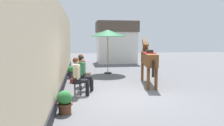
{
  "coord_description": "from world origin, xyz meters",
  "views": [
    {
      "loc": [
        -1.68,
        -7.23,
        2.03
      ],
      "look_at": [
        -0.4,
        1.2,
        1.05
      ],
      "focal_mm": 33.54,
      "sensor_mm": 36.0,
      "label": 1
    }
  ],
  "objects_px": {
    "cafe_parasol": "(108,33)",
    "satchel_bag": "(73,81)",
    "seated_visitor_middle": "(84,71)",
    "seated_visitor_far": "(83,68)",
    "saddled_horse_center": "(148,59)",
    "flower_planter_farthest": "(72,72)",
    "seated_visitor_near": "(78,74)",
    "flower_planter_nearest": "(65,102)"
  },
  "relations": [
    {
      "from": "saddled_horse_center",
      "to": "satchel_bag",
      "type": "bearing_deg",
      "value": 166.93
    },
    {
      "from": "flower_planter_farthest",
      "to": "cafe_parasol",
      "type": "relative_size",
      "value": 0.25
    },
    {
      "from": "seated_visitor_middle",
      "to": "cafe_parasol",
      "type": "xyz_separation_m",
      "value": [
        1.49,
        4.02,
        1.59
      ]
    },
    {
      "from": "flower_planter_farthest",
      "to": "satchel_bag",
      "type": "xyz_separation_m",
      "value": [
        0.11,
        -1.26,
        -0.23
      ]
    },
    {
      "from": "saddled_horse_center",
      "to": "cafe_parasol",
      "type": "height_order",
      "value": "cafe_parasol"
    },
    {
      "from": "seated_visitor_far",
      "to": "saddled_horse_center",
      "type": "relative_size",
      "value": 0.47
    },
    {
      "from": "seated_visitor_middle",
      "to": "saddled_horse_center",
      "type": "bearing_deg",
      "value": 14.65
    },
    {
      "from": "satchel_bag",
      "to": "saddled_horse_center",
      "type": "bearing_deg",
      "value": -21.09
    },
    {
      "from": "flower_planter_farthest",
      "to": "cafe_parasol",
      "type": "bearing_deg",
      "value": 30.54
    },
    {
      "from": "seated_visitor_middle",
      "to": "satchel_bag",
      "type": "relative_size",
      "value": 4.96
    },
    {
      "from": "seated_visitor_near",
      "to": "saddled_horse_center",
      "type": "bearing_deg",
      "value": 25.73
    },
    {
      "from": "seated_visitor_middle",
      "to": "saddled_horse_center",
      "type": "relative_size",
      "value": 0.47
    },
    {
      "from": "seated_visitor_middle",
      "to": "flower_planter_farthest",
      "type": "height_order",
      "value": "seated_visitor_middle"
    },
    {
      "from": "flower_planter_nearest",
      "to": "cafe_parasol",
      "type": "distance_m",
      "value": 7.12
    },
    {
      "from": "flower_planter_farthest",
      "to": "cafe_parasol",
      "type": "height_order",
      "value": "cafe_parasol"
    },
    {
      "from": "flower_planter_farthest",
      "to": "cafe_parasol",
      "type": "distance_m",
      "value": 3.15
    },
    {
      "from": "flower_planter_nearest",
      "to": "satchel_bag",
      "type": "distance_m",
      "value": 4.04
    },
    {
      "from": "seated_visitor_middle",
      "to": "seated_visitor_far",
      "type": "height_order",
      "value": "same"
    },
    {
      "from": "flower_planter_nearest",
      "to": "cafe_parasol",
      "type": "xyz_separation_m",
      "value": [
        2.05,
        6.51,
        2.03
      ]
    },
    {
      "from": "seated_visitor_near",
      "to": "seated_visitor_far",
      "type": "height_order",
      "value": "same"
    },
    {
      "from": "saddled_horse_center",
      "to": "flower_planter_farthest",
      "type": "height_order",
      "value": "saddled_horse_center"
    },
    {
      "from": "flower_planter_nearest",
      "to": "cafe_parasol",
      "type": "relative_size",
      "value": 0.25
    },
    {
      "from": "saddled_horse_center",
      "to": "cafe_parasol",
      "type": "xyz_separation_m",
      "value": [
        -1.39,
        3.26,
        1.2
      ]
    },
    {
      "from": "seated_visitor_middle",
      "to": "flower_planter_farthest",
      "type": "distance_m",
      "value": 2.89
    },
    {
      "from": "seated_visitor_middle",
      "to": "cafe_parasol",
      "type": "distance_m",
      "value": 4.57
    },
    {
      "from": "seated_visitor_near",
      "to": "flower_planter_nearest",
      "type": "distance_m",
      "value": 1.86
    },
    {
      "from": "seated_visitor_near",
      "to": "satchel_bag",
      "type": "xyz_separation_m",
      "value": [
        -0.28,
        2.26,
        -0.68
      ]
    },
    {
      "from": "seated_visitor_middle",
      "to": "cafe_parasol",
      "type": "height_order",
      "value": "cafe_parasol"
    },
    {
      "from": "seated_visitor_middle",
      "to": "satchel_bag",
      "type": "xyz_separation_m",
      "value": [
        -0.47,
        1.53,
        -0.68
      ]
    },
    {
      "from": "saddled_horse_center",
      "to": "satchel_bag",
      "type": "height_order",
      "value": "saddled_horse_center"
    },
    {
      "from": "flower_planter_farthest",
      "to": "satchel_bag",
      "type": "relative_size",
      "value": 2.29
    },
    {
      "from": "seated_visitor_near",
      "to": "flower_planter_farthest",
      "type": "xyz_separation_m",
      "value": [
        -0.38,
        3.53,
        -0.44
      ]
    },
    {
      "from": "seated_visitor_far",
      "to": "cafe_parasol",
      "type": "height_order",
      "value": "cafe_parasol"
    },
    {
      "from": "seated_visitor_middle",
      "to": "seated_visitor_far",
      "type": "xyz_separation_m",
      "value": [
        -0.02,
        0.83,
        0.0
      ]
    },
    {
      "from": "cafe_parasol",
      "to": "satchel_bag",
      "type": "height_order",
      "value": "cafe_parasol"
    },
    {
      "from": "satchel_bag",
      "to": "flower_planter_farthest",
      "type": "bearing_deg",
      "value": 86.81
    },
    {
      "from": "seated_visitor_near",
      "to": "seated_visitor_far",
      "type": "distance_m",
      "value": 1.57
    },
    {
      "from": "saddled_horse_center",
      "to": "flower_planter_farthest",
      "type": "bearing_deg",
      "value": 149.47
    },
    {
      "from": "satchel_bag",
      "to": "cafe_parasol",
      "type": "bearing_deg",
      "value": 43.65
    },
    {
      "from": "saddled_horse_center",
      "to": "cafe_parasol",
      "type": "relative_size",
      "value": 1.15
    },
    {
      "from": "flower_planter_farthest",
      "to": "flower_planter_nearest",
      "type": "bearing_deg",
      "value": -89.79
    },
    {
      "from": "seated_visitor_far",
      "to": "satchel_bag",
      "type": "relative_size",
      "value": 4.96
    }
  ]
}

